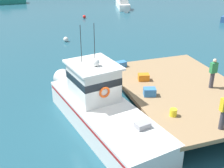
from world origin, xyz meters
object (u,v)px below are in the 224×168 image
bait_bucket (173,112)px  deckhand_further_back (224,111)px  crate_stack_near_edge (121,64)px  moored_boat_outer_mooring (123,5)px  deckhand_by_the_boat (213,73)px  mooring_buoy_spare_mooring (84,17)px  mooring_buoy_inshore (66,39)px  moored_boat_mid_harbor (8,1)px  crate_stack_mid_dock (150,92)px  main_fishing_boat (100,107)px  crate_single_far (144,77)px

bait_bucket → deckhand_further_back: deckhand_further_back is taller
bait_bucket → deckhand_further_back: bearing=-48.3°
crate_stack_near_edge → bait_bucket: (0.15, -6.25, 0.00)m
bait_bucket → moored_boat_outer_mooring: bait_bucket is taller
crate_stack_near_edge → moored_boat_outer_mooring: bearing=69.0°
crate_stack_near_edge → deckhand_by_the_boat: bearing=-51.2°
mooring_buoy_spare_mooring → mooring_buoy_inshore: mooring_buoy_inshore is taller
bait_bucket → mooring_buoy_inshore: size_ratio=0.75×
deckhand_further_back → moored_boat_outer_mooring: (7.42, 31.10, -1.56)m
mooring_buoy_inshore → bait_bucket: bearing=-83.8°
crate_stack_near_edge → moored_boat_mid_harbor: crate_stack_near_edge is taller
deckhand_further_back → mooring_buoy_inshore: deckhand_further_back is taller
deckhand_by_the_boat → mooring_buoy_inshore: deckhand_by_the_boat is taller
bait_bucket → deckhand_further_back: (1.36, -1.53, 0.69)m
moored_boat_mid_harbor → deckhand_by_the_boat: bearing=-74.9°
moored_boat_outer_mooring → crate_stack_mid_dock: bearing=-108.0°
crate_stack_near_edge → mooring_buoy_spare_mooring: size_ratio=1.50×
bait_bucket → moored_boat_mid_harbor: 39.18m
crate_stack_mid_dock → crate_stack_near_edge: crate_stack_mid_dock is taller
crate_stack_mid_dock → deckhand_further_back: (1.52, -3.65, 0.66)m
crate_stack_near_edge → mooring_buoy_inshore: 10.46m
bait_bucket → deckhand_by_the_boat: (3.34, 1.91, 0.69)m
moored_boat_mid_harbor → mooring_buoy_spare_mooring: bearing=-56.6°
moored_boat_outer_mooring → mooring_buoy_spare_mooring: size_ratio=14.45×
bait_bucket → moored_boat_outer_mooring: (8.78, 29.57, -0.87)m
crate_stack_near_edge → deckhand_by_the_boat: size_ratio=0.37×
bait_bucket → crate_stack_mid_dock: bearing=94.1°
mooring_buoy_spare_mooring → mooring_buoy_inshore: 9.72m
crate_stack_mid_dock → crate_stack_near_edge: (-0.00, 4.13, -0.03)m
deckhand_further_back → moored_boat_outer_mooring: deckhand_further_back is taller
main_fishing_boat → deckhand_further_back: main_fishing_boat is taller
crate_stack_mid_dock → deckhand_further_back: deckhand_further_back is taller
bait_bucket → crate_single_far: bearing=85.2°
deckhand_by_the_boat → crate_single_far: bearing=146.3°
main_fishing_boat → moored_boat_mid_harbor: main_fishing_boat is taller
main_fishing_boat → crate_single_far: (3.08, 1.75, 0.38)m
moored_boat_outer_mooring → mooring_buoy_spare_mooring: 7.83m
crate_single_far → moored_boat_outer_mooring: crate_single_far is taller
bait_bucket → crate_stack_near_edge: bearing=91.4°
deckhand_further_back → mooring_buoy_spare_mooring: (0.78, 26.94, -1.86)m
main_fishing_boat → crate_stack_mid_dock: 2.63m
crate_single_far → deckhand_further_back: 5.59m
deckhand_by_the_boat → moored_boat_outer_mooring: bearing=78.9°
crate_single_far → deckhand_further_back: bearing=-79.2°
crate_stack_near_edge → main_fishing_boat: bearing=-122.4°
bait_bucket → mooring_buoy_spare_mooring: 25.53m
bait_bucket → deckhand_by_the_boat: size_ratio=0.21×
bait_bucket → main_fishing_boat: bearing=141.9°
bait_bucket → moored_boat_outer_mooring: bearing=73.5°
deckhand_further_back → mooring_buoy_spare_mooring: deckhand_further_back is taller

